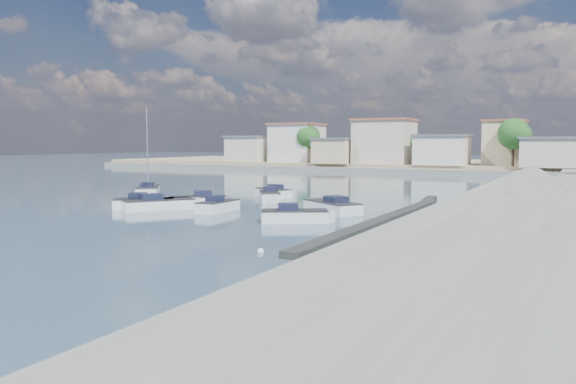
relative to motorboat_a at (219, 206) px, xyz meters
The scene contains 16 objects.
ground 30.24m from the motorboat_a, 78.31° to the left, with size 400.00×400.00×0.00m, color #345368.
breakwater 13.24m from the motorboat_a, 10.01° to the left, with size 2.00×31.02×0.35m.
far_shore_land 81.84m from the motorboat_a, 85.71° to the left, with size 160.00×40.00×1.40m, color gray.
far_shore_quay 60.92m from the motorboat_a, 84.23° to the left, with size 160.00×2.50×0.80m, color slate.
far_town 68.78m from the motorboat_a, 75.79° to the left, with size 113.01×12.80×8.35m.
shore_trees 59.80m from the motorboat_a, 75.93° to the left, with size 74.56×38.32×7.92m.
motorboat_a is the anchor object (origin of this frame).
motorboat_b 6.33m from the motorboat_a, 169.63° to the right, with size 4.93×4.31×1.48m.
motorboat_c 8.50m from the motorboat_a, 26.04° to the left, with size 5.61×4.75×1.48m.
motorboat_d 4.43m from the motorboat_a, 153.32° to the left, with size 4.76×4.59×1.48m.
motorboat_e 4.89m from the motorboat_a, 167.41° to the right, with size 4.92×5.72×1.48m.
motorboat_f 12.25m from the motorboat_a, 100.35° to the left, with size 4.59×3.52×1.48m.
motorboat_g 8.48m from the motorboat_a, 92.65° to the left, with size 3.80×4.50×1.48m.
motorboat_h 8.45m from the motorboat_a, 17.17° to the right, with size 4.69×3.69×1.48m.
sailboat 17.17m from the motorboat_a, 149.98° to the left, with size 5.36×6.08×9.00m.
mooring_buoys 13.56m from the motorboat_a, 10.14° to the left, with size 19.33×30.88×0.33m.
Camera 1 is at (18.68, -25.01, 5.25)m, focal length 35.00 mm.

